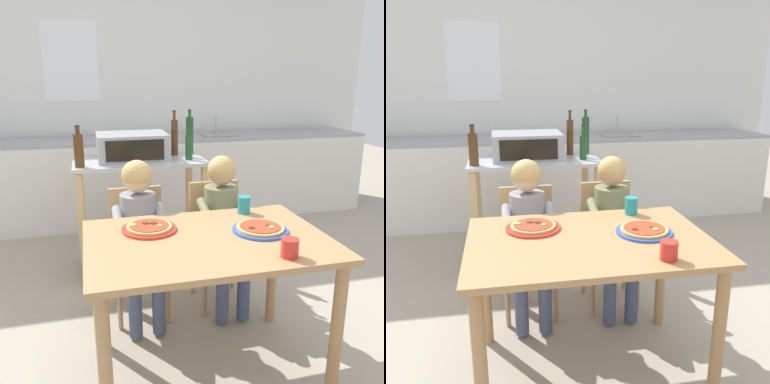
{
  "view_description": "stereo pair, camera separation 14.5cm",
  "coord_description": "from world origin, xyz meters",
  "views": [
    {
      "loc": [
        -0.54,
        -1.79,
        1.51
      ],
      "look_at": [
        0.0,
        0.3,
        0.9
      ],
      "focal_mm": 38.6,
      "sensor_mm": 36.0,
      "label": 1
    },
    {
      "loc": [
        -0.4,
        -1.82,
        1.51
      ],
      "look_at": [
        0.0,
        0.3,
        0.9
      ],
      "focal_mm": 38.6,
      "sensor_mm": 36.0,
      "label": 2
    }
  ],
  "objects": [
    {
      "name": "bottle_tall_green_wine",
      "position": [
        0.21,
        1.21,
        1.0
      ],
      "size": [
        0.05,
        0.05,
        0.27
      ],
      "color": "#1E4723",
      "rests_on": "kitchen_island_cart"
    },
    {
      "name": "ground_plane",
      "position": [
        0.0,
        1.15,
        0.0
      ],
      "size": [
        11.45,
        11.45,
        0.0
      ],
      "primitive_type": "plane",
      "color": "#A89E8C"
    },
    {
      "name": "dining_chair_right",
      "position": [
        0.28,
        0.71,
        0.48
      ],
      "size": [
        0.36,
        0.36,
        0.81
      ],
      "color": "tan",
      "rests_on": "ground"
    },
    {
      "name": "drinking_cup_teal",
      "position": [
        0.31,
        0.31,
        0.8
      ],
      "size": [
        0.07,
        0.07,
        0.1
      ],
      "primitive_type": "cylinder",
      "color": "teal",
      "rests_on": "dining_table"
    },
    {
      "name": "pizza_plate_blue_rimmed",
      "position": [
        0.28,
        0.02,
        0.77
      ],
      "size": [
        0.28,
        0.28,
        0.03
      ],
      "color": "#3356B7",
      "rests_on": "dining_table"
    },
    {
      "name": "dining_table",
      "position": [
        0.0,
        0.0,
        0.64
      ],
      "size": [
        1.17,
        0.81,
        0.75
      ],
      "color": "#AD7F51",
      "rests_on": "ground"
    },
    {
      "name": "kitchen_island_cart",
      "position": [
        -0.15,
        1.33,
        0.6
      ],
      "size": [
        0.99,
        0.57,
        0.9
      ],
      "color": "#B7BABF",
      "rests_on": "ground"
    },
    {
      "name": "drinking_cup_red",
      "position": [
        0.28,
        -0.3,
        0.79
      ],
      "size": [
        0.08,
        0.08,
        0.08
      ],
      "primitive_type": "cylinder",
      "color": "red",
      "rests_on": "dining_table"
    },
    {
      "name": "bottle_squat_spirits",
      "position": [
        -0.59,
        1.14,
        1.02
      ],
      "size": [
        0.07,
        0.07,
        0.29
      ],
      "color": "#4C2D14",
      "rests_on": "kitchen_island_cart"
    },
    {
      "name": "dining_chair_left",
      "position": [
        -0.26,
        0.69,
        0.48
      ],
      "size": [
        0.36,
        0.36,
        0.81
      ],
      "color": "tan",
      "rests_on": "ground"
    },
    {
      "name": "kitchen_counter",
      "position": [
        0.0,
        2.51,
        0.44
      ],
      "size": [
        5.01,
        0.6,
        1.09
      ],
      "color": "silver",
      "rests_on": "ground"
    },
    {
      "name": "toaster_oven",
      "position": [
        -0.2,
        1.35,
        1.0
      ],
      "size": [
        0.52,
        0.4,
        0.2
      ],
      "color": "#999BA0",
      "rests_on": "kitchen_island_cart"
    },
    {
      "name": "bottle_clear_vinegar",
      "position": [
        0.28,
        1.47,
        1.05
      ],
      "size": [
        0.06,
        0.06,
        0.36
      ],
      "color": "#1E4723",
      "rests_on": "kitchen_island_cart"
    },
    {
      "name": "back_wall_tiled",
      "position": [
        -0.0,
        2.92,
        1.35
      ],
      "size": [
        5.57,
        0.13,
        2.7
      ],
      "color": "white",
      "rests_on": "ground"
    },
    {
      "name": "bottle_dark_olive_oil",
      "position": [
        0.15,
        1.43,
        1.04
      ],
      "size": [
        0.05,
        0.05,
        0.35
      ],
      "color": "#4C2D14",
      "rests_on": "kitchen_island_cart"
    },
    {
      "name": "child_in_olive_shirt",
      "position": [
        0.28,
        0.59,
        0.65
      ],
      "size": [
        0.32,
        0.42,
        1.01
      ],
      "color": "#424C6B",
      "rests_on": "ground"
    },
    {
      "name": "pizza_plate_red_rimmed",
      "position": [
        -0.26,
        0.18,
        0.77
      ],
      "size": [
        0.28,
        0.28,
        0.03
      ],
      "color": "red",
      "rests_on": "dining_table"
    },
    {
      "name": "child_in_grey_shirt",
      "position": [
        -0.26,
        0.57,
        0.65
      ],
      "size": [
        0.32,
        0.42,
        1.01
      ],
      "color": "#424C6B",
      "rests_on": "ground"
    }
  ]
}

